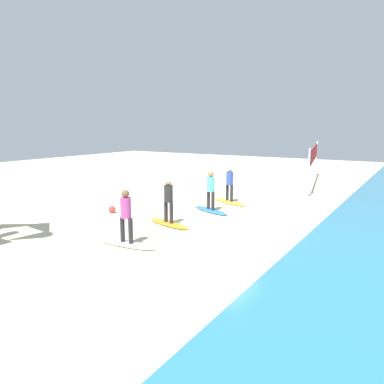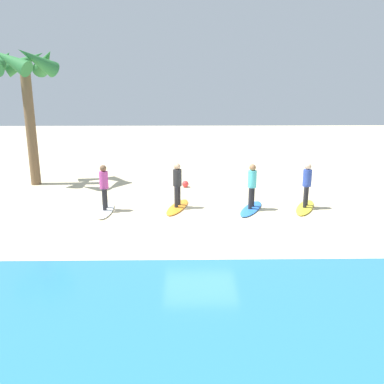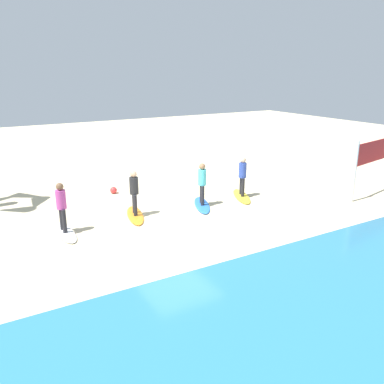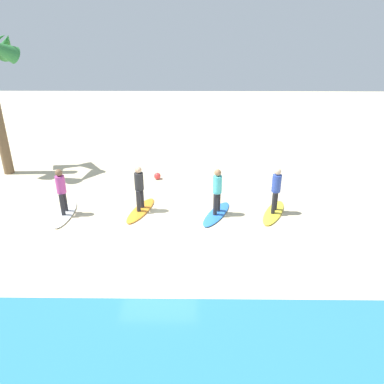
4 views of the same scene
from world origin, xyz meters
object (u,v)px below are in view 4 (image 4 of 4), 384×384
(surfer_blue, at_px, (217,188))
(surfer_white, at_px, (61,188))
(surfboard_yellow, at_px, (274,212))
(surfboard_white, at_px, (65,214))
(beach_ball, at_px, (157,176))
(surfboard_orange, at_px, (141,210))
(surfboard_blue, at_px, (216,214))
(surfer_orange, at_px, (139,185))
(surfer_yellow, at_px, (276,187))

(surfer_blue, distance_m, surfer_white, 5.39)
(surfboard_yellow, height_order, surfer_blue, surfer_blue)
(surfboard_white, bearing_deg, beach_ball, 137.80)
(surfboard_orange, distance_m, beach_ball, 3.15)
(surfboard_yellow, xyz_separation_m, surfer_white, (7.45, 0.19, 0.99))
(surfboard_blue, relative_size, beach_ball, 7.10)
(surfboard_white, bearing_deg, surfboard_yellow, 89.82)
(surfer_white, bearing_deg, surfboard_white, 0.00)
(surfboard_orange, xyz_separation_m, surfer_orange, (0.00, 0.00, 0.99))
(surfer_orange, bearing_deg, surfboard_blue, 174.78)
(surfer_white, bearing_deg, surfboard_orange, -173.32)
(surfboard_yellow, bearing_deg, beach_ball, -101.56)
(surfboard_yellow, height_order, surfboard_orange, same)
(surfer_yellow, bearing_deg, surfer_blue, 3.53)
(surfboard_white, height_order, beach_ball, beach_ball)
(surfboard_blue, height_order, surfer_white, surfer_white)
(surfer_orange, distance_m, beach_ball, 3.27)
(surfboard_blue, bearing_deg, beach_ball, -119.91)
(surfboard_orange, relative_size, surfboard_white, 1.00)
(surfer_blue, relative_size, surfboard_orange, 0.78)
(surfer_yellow, distance_m, surfboard_white, 7.52)
(surfer_yellow, xyz_separation_m, surfer_blue, (2.06, 0.13, 0.00))
(surfboard_yellow, relative_size, surfer_yellow, 1.28)
(surfboard_orange, bearing_deg, surfer_orange, 15.84)
(surfboard_yellow, distance_m, surfer_blue, 2.29)
(surfboard_blue, distance_m, surfer_orange, 2.92)
(surfer_yellow, relative_size, surfboard_blue, 0.78)
(beach_ball, bearing_deg, surfboard_white, 49.42)
(surfboard_yellow, relative_size, surfer_orange, 1.28)
(surfer_orange, relative_size, beach_ball, 5.55)
(beach_ball, bearing_deg, surfboard_orange, 84.57)
(surfer_orange, height_order, surfboard_white, surfer_orange)
(surfer_orange, relative_size, surfboard_white, 0.78)
(surfboard_yellow, bearing_deg, surfboard_white, -64.19)
(surfer_white, height_order, beach_ball, surfer_white)
(surfboard_yellow, relative_size, surfboard_white, 1.00)
(surfer_yellow, height_order, surfer_white, same)
(surfer_orange, bearing_deg, surfboard_white, 6.68)
(surfer_yellow, relative_size, surfboard_white, 0.78)
(surfer_yellow, relative_size, surfer_blue, 1.00)
(surfer_yellow, height_order, surfboard_orange, surfer_yellow)
(surfboard_blue, distance_m, surfer_blue, 0.99)
(surfboard_yellow, distance_m, surfboard_white, 7.45)
(surfboard_blue, relative_size, surfer_blue, 1.28)
(beach_ball, bearing_deg, surfer_white, 49.42)
(surfboard_yellow, distance_m, surfer_white, 7.52)
(surfboard_white, bearing_deg, surfboard_orange, 95.06)
(surfboard_yellow, relative_size, surfboard_orange, 1.00)
(surfer_yellow, xyz_separation_m, surfer_white, (7.45, 0.19, 0.00))
(surfboard_yellow, height_order, surfer_orange, surfer_orange)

